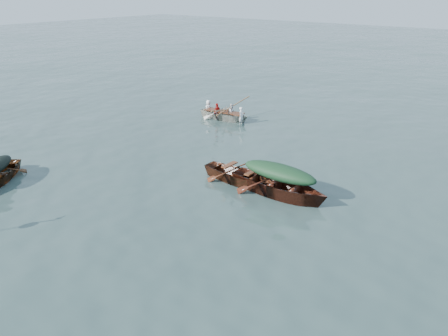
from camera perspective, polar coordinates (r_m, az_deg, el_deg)
name	(u,v)px	position (r m, az deg, el deg)	size (l,w,h in m)	color
ground	(140,207)	(13.98, -10.94, -5.04)	(140.00, 140.00, 0.00)	#364C48
green_tarp_boat	(278,195)	(14.57, 7.10, -3.58)	(1.49, 4.80, 1.15)	#552413
open_wooden_boat	(241,183)	(15.32, 2.17, -2.03)	(1.29, 4.14, 0.95)	#5E2717
rowed_boat	(224,120)	(22.67, 0.06, 6.32)	(1.15, 3.84, 0.89)	beige
green_tarp_cover	(279,172)	(14.22, 7.26, -0.56)	(0.82, 2.64, 0.52)	#153319
thwart_benches	(241,170)	(15.12, 2.20, -0.33)	(0.77, 2.07, 0.04)	#572814
rowers	(224,104)	(22.45, 0.06, 8.34)	(1.04, 2.69, 0.76)	white
oars	(224,111)	(22.54, 0.06, 7.48)	(2.60, 0.60, 0.06)	#9C683B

